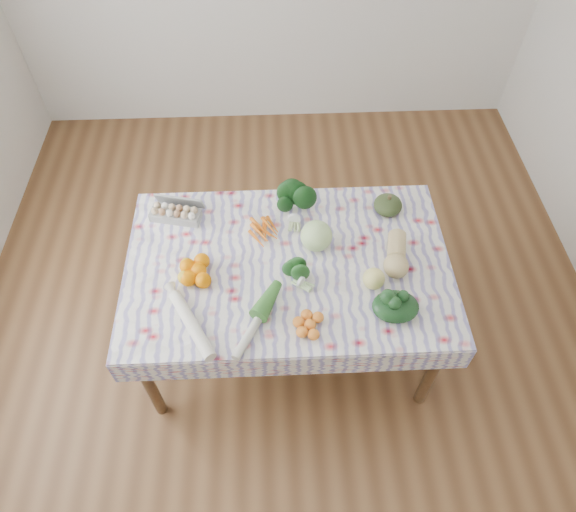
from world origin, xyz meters
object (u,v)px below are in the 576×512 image
object	(u,v)px
dining_table	(288,273)
kabocha_squash	(388,205)
egg_carton	(175,214)
grapefruit	(374,279)
butternut_squash	(397,254)
cabbage	(316,236)

from	to	relation	value
dining_table	kabocha_squash	world-z (taller)	kabocha_squash
dining_table	kabocha_squash	xyz separation A→B (m)	(0.56, 0.33, 0.13)
egg_carton	kabocha_squash	bearing A→B (deg)	12.82
grapefruit	kabocha_squash	bearing A→B (deg)	72.95
butternut_squash	dining_table	bearing A→B (deg)	-169.35
dining_table	egg_carton	xyz separation A→B (m)	(-0.60, 0.33, 0.12)
kabocha_squash	butternut_squash	xyz separation A→B (m)	(-0.01, -0.35, 0.01)
kabocha_squash	egg_carton	bearing A→B (deg)	-179.89
dining_table	butternut_squash	world-z (taller)	butternut_squash
egg_carton	butternut_squash	xyz separation A→B (m)	(1.14, -0.34, 0.03)
egg_carton	kabocha_squash	world-z (taller)	kabocha_squash
butternut_squash	grapefruit	distance (m)	0.20
cabbage	kabocha_squash	bearing A→B (deg)	29.14
dining_table	butternut_squash	xyz separation A→B (m)	(0.55, -0.01, 0.15)
dining_table	kabocha_squash	distance (m)	0.67
egg_carton	grapefruit	xyz separation A→B (m)	(1.01, -0.49, 0.02)
butternut_squash	grapefruit	size ratio (longest dim) A/B	2.49
kabocha_squash	grapefruit	world-z (taller)	grapefruit
egg_carton	kabocha_squash	distance (m)	1.16
cabbage	dining_table	bearing A→B (deg)	-144.89
dining_table	kabocha_squash	size ratio (longest dim) A/B	10.32
butternut_squash	cabbage	bearing A→B (deg)	175.43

